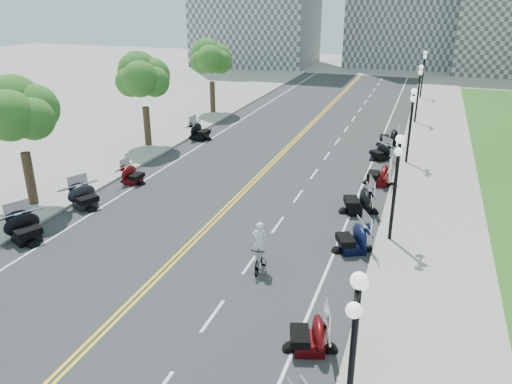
% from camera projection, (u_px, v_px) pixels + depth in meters
% --- Properties ---
extents(ground, '(160.00, 160.00, 0.00)m').
position_uv_depth(ground, '(183.00, 251.00, 22.26)').
color(ground, gray).
extents(road, '(16.00, 90.00, 0.01)m').
position_uv_depth(road, '(257.00, 178.00, 31.03)').
color(road, '#333335').
rests_on(road, ground).
extents(centerline_yellow_a, '(0.12, 90.00, 0.00)m').
position_uv_depth(centerline_yellow_a, '(255.00, 178.00, 31.07)').
color(centerline_yellow_a, yellow).
rests_on(centerline_yellow_a, road).
extents(centerline_yellow_b, '(0.12, 90.00, 0.00)m').
position_uv_depth(centerline_yellow_b, '(258.00, 178.00, 31.00)').
color(centerline_yellow_b, yellow).
rests_on(centerline_yellow_b, road).
extents(edge_line_north, '(0.12, 90.00, 0.00)m').
position_uv_depth(edge_line_north, '(360.00, 191.00, 29.08)').
color(edge_line_north, white).
rests_on(edge_line_north, road).
extents(edge_line_south, '(0.12, 90.00, 0.00)m').
position_uv_depth(edge_line_south, '(165.00, 167.00, 32.99)').
color(edge_line_south, white).
rests_on(edge_line_south, road).
extents(lane_dash_5, '(0.12, 2.00, 0.00)m').
position_uv_depth(lane_dash_5, '(213.00, 316.00, 17.77)').
color(lane_dash_5, white).
rests_on(lane_dash_5, road).
extents(lane_dash_6, '(0.12, 2.00, 0.00)m').
position_uv_depth(lane_dash_6, '(251.00, 263.00, 21.28)').
color(lane_dash_6, white).
rests_on(lane_dash_6, road).
extents(lane_dash_7, '(0.12, 2.00, 0.00)m').
position_uv_depth(lane_dash_7, '(278.00, 225.00, 24.79)').
color(lane_dash_7, white).
rests_on(lane_dash_7, road).
extents(lane_dash_8, '(0.12, 2.00, 0.00)m').
position_uv_depth(lane_dash_8, '(298.00, 196.00, 28.30)').
color(lane_dash_8, white).
rests_on(lane_dash_8, road).
extents(lane_dash_9, '(0.12, 2.00, 0.00)m').
position_uv_depth(lane_dash_9, '(314.00, 174.00, 31.81)').
color(lane_dash_9, white).
rests_on(lane_dash_9, road).
extents(lane_dash_10, '(0.12, 2.00, 0.00)m').
position_uv_depth(lane_dash_10, '(327.00, 156.00, 35.32)').
color(lane_dash_10, white).
rests_on(lane_dash_10, road).
extents(lane_dash_11, '(0.12, 2.00, 0.00)m').
position_uv_depth(lane_dash_11, '(337.00, 141.00, 38.83)').
color(lane_dash_11, white).
rests_on(lane_dash_11, road).
extents(lane_dash_12, '(0.12, 2.00, 0.00)m').
position_uv_depth(lane_dash_12, '(346.00, 129.00, 42.34)').
color(lane_dash_12, white).
rests_on(lane_dash_12, road).
extents(lane_dash_13, '(0.12, 2.00, 0.00)m').
position_uv_depth(lane_dash_13, '(353.00, 119.00, 45.85)').
color(lane_dash_13, white).
rests_on(lane_dash_13, road).
extents(lane_dash_14, '(0.12, 2.00, 0.00)m').
position_uv_depth(lane_dash_14, '(360.00, 110.00, 49.36)').
color(lane_dash_14, white).
rests_on(lane_dash_14, road).
extents(lane_dash_15, '(0.12, 2.00, 0.00)m').
position_uv_depth(lane_dash_15, '(365.00, 102.00, 52.87)').
color(lane_dash_15, white).
rests_on(lane_dash_15, road).
extents(lane_dash_16, '(0.12, 2.00, 0.00)m').
position_uv_depth(lane_dash_16, '(370.00, 95.00, 56.38)').
color(lane_dash_16, white).
rests_on(lane_dash_16, road).
extents(lane_dash_17, '(0.12, 2.00, 0.00)m').
position_uv_depth(lane_dash_17, '(374.00, 90.00, 59.89)').
color(lane_dash_17, white).
rests_on(lane_dash_17, road).
extents(lane_dash_18, '(0.12, 2.00, 0.00)m').
position_uv_depth(lane_dash_18, '(378.00, 84.00, 63.40)').
color(lane_dash_18, white).
rests_on(lane_dash_18, road).
extents(lane_dash_19, '(0.12, 2.00, 0.00)m').
position_uv_depth(lane_dash_19, '(381.00, 80.00, 66.91)').
color(lane_dash_19, white).
rests_on(lane_dash_19, road).
extents(sidewalk_north, '(5.00, 90.00, 0.15)m').
position_uv_depth(sidewalk_north, '(434.00, 198.00, 27.80)').
color(sidewalk_north, '#9E9991').
rests_on(sidewalk_north, ground).
extents(sidewalk_south, '(5.00, 90.00, 0.15)m').
position_uv_depth(sidewalk_south, '(112.00, 160.00, 34.22)').
color(sidewalk_south, '#9E9991').
rests_on(sidewalk_south, ground).
extents(street_lamp_1, '(0.50, 1.20, 4.90)m').
position_uv_depth(street_lamp_1, '(352.00, 365.00, 11.65)').
color(street_lamp_1, black).
rests_on(street_lamp_1, sidewalk_north).
extents(street_lamp_2, '(0.50, 1.20, 4.90)m').
position_uv_depth(street_lamp_2, '(395.00, 189.00, 22.18)').
color(street_lamp_2, black).
rests_on(street_lamp_2, sidewalk_north).
extents(street_lamp_3, '(0.50, 1.20, 4.90)m').
position_uv_depth(street_lamp_3, '(410.00, 126.00, 32.71)').
color(street_lamp_3, black).
rests_on(street_lamp_3, sidewalk_north).
extents(street_lamp_4, '(0.50, 1.20, 4.90)m').
position_uv_depth(street_lamp_4, '(418.00, 94.00, 43.25)').
color(street_lamp_4, black).
rests_on(street_lamp_4, sidewalk_north).
extents(street_lamp_5, '(0.50, 1.20, 4.90)m').
position_uv_depth(street_lamp_5, '(423.00, 75.00, 53.78)').
color(street_lamp_5, black).
rests_on(street_lamp_5, sidewalk_north).
extents(tree_2, '(4.80, 4.80, 9.20)m').
position_uv_depth(tree_2, '(19.00, 120.00, 25.32)').
color(tree_2, '#235619').
rests_on(tree_2, sidewalk_south).
extents(tree_3, '(4.80, 4.80, 9.20)m').
position_uv_depth(tree_3, '(144.00, 83.00, 35.85)').
color(tree_3, '#235619').
rests_on(tree_3, sidewalk_south).
extents(tree_4, '(4.80, 4.80, 9.20)m').
position_uv_depth(tree_4, '(211.00, 63.00, 46.38)').
color(tree_4, '#235619').
rests_on(tree_4, sidewalk_south).
extents(motorcycle_n_4, '(2.39, 2.39, 1.33)m').
position_uv_depth(motorcycle_n_4, '(309.00, 333.00, 15.84)').
color(motorcycle_n_4, '#590A0C').
rests_on(motorcycle_n_4, road).
extents(motorcycle_n_6, '(2.73, 2.73, 1.43)m').
position_uv_depth(motorcycle_n_6, '(353.00, 237.00, 22.00)').
color(motorcycle_n_6, black).
rests_on(motorcycle_n_6, road).
extents(motorcycle_n_7, '(2.79, 2.79, 1.55)m').
position_uv_depth(motorcycle_n_7, '(359.00, 199.00, 25.88)').
color(motorcycle_n_7, black).
rests_on(motorcycle_n_7, road).
extents(motorcycle_n_8, '(2.13, 2.13, 1.46)m').
position_uv_depth(motorcycle_n_8, '(379.00, 173.00, 29.76)').
color(motorcycle_n_8, '#590A0C').
rests_on(motorcycle_n_8, road).
extents(motorcycle_n_9, '(2.53, 2.53, 1.25)m').
position_uv_depth(motorcycle_n_9, '(380.00, 151.00, 34.33)').
color(motorcycle_n_9, black).
rests_on(motorcycle_n_9, road).
extents(motorcycle_n_10, '(2.29, 2.29, 1.47)m').
position_uv_depth(motorcycle_n_10, '(389.00, 136.00, 37.48)').
color(motorcycle_n_10, black).
rests_on(motorcycle_n_10, road).
extents(motorcycle_s_5, '(2.80, 2.80, 1.47)m').
position_uv_depth(motorcycle_s_5, '(25.00, 227.00, 22.88)').
color(motorcycle_s_5, black).
rests_on(motorcycle_s_5, road).
extents(motorcycle_s_6, '(2.64, 2.64, 1.39)m').
position_uv_depth(motorcycle_s_6, '(84.00, 196.00, 26.55)').
color(motorcycle_s_6, black).
rests_on(motorcycle_s_6, road).
extents(motorcycle_s_7, '(1.84, 1.84, 1.24)m').
position_uv_depth(motorcycle_s_7, '(133.00, 174.00, 30.01)').
color(motorcycle_s_7, '#590A0C').
rests_on(motorcycle_s_7, road).
extents(motorcycle_s_9, '(2.20, 2.20, 1.50)m').
position_uv_depth(motorcycle_s_9, '(200.00, 130.00, 39.06)').
color(motorcycle_s_9, black).
rests_on(motorcycle_s_9, road).
extents(bicycle, '(0.76, 1.96, 1.14)m').
position_uv_depth(bicycle, '(260.00, 257.00, 20.57)').
color(bicycle, '#A51414').
rests_on(bicycle, road).
extents(cyclist_rider, '(0.66, 0.44, 1.82)m').
position_uv_depth(cyclist_rider, '(260.00, 225.00, 20.02)').
color(cyclist_rider, silver).
rests_on(cyclist_rider, bicycle).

